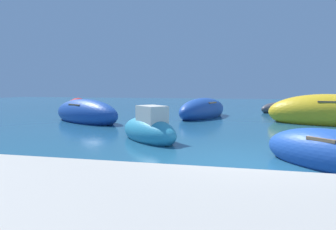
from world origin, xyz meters
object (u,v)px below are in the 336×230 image
(moored_boat_1, at_px, (86,114))
(moored_boat_3, at_px, (278,109))
(moored_boat_0, at_px, (328,113))
(moored_boat_7, at_px, (78,107))
(moored_boat_2, at_px, (330,153))
(moored_boat_4, at_px, (203,110))
(moored_boat_5, at_px, (149,130))

(moored_boat_1, distance_m, moored_boat_3, 14.49)
(moored_boat_0, relative_size, moored_boat_7, 1.45)
(moored_boat_2, relative_size, moored_boat_7, 0.77)
(moored_boat_4, xyz_separation_m, moored_boat_5, (-1.39, -8.21, -0.07))
(moored_boat_1, bearing_deg, moored_boat_2, -3.81)
(moored_boat_3, xyz_separation_m, moored_boat_4, (-5.49, -4.58, 0.17))
(moored_boat_5, bearing_deg, moored_boat_1, 1.37)
(moored_boat_2, xyz_separation_m, moored_boat_7, (-14.30, 12.88, 0.05))
(moored_boat_7, bearing_deg, moored_boat_1, 3.42)
(moored_boat_4, bearing_deg, moored_boat_3, 152.03)
(moored_boat_1, bearing_deg, moored_boat_5, -12.16)
(moored_boat_0, xyz_separation_m, moored_boat_2, (-2.88, -8.71, -0.24))
(moored_boat_2, relative_size, moored_boat_3, 1.05)
(moored_boat_4, relative_size, moored_boat_5, 1.78)
(moored_boat_2, bearing_deg, moored_boat_0, -65.27)
(moored_boat_1, distance_m, moored_boat_5, 6.82)
(moored_boat_0, bearing_deg, moored_boat_4, -4.01)
(moored_boat_3, bearing_deg, moored_boat_7, 154.57)
(moored_boat_0, distance_m, moored_boat_2, 9.18)
(moored_boat_1, xyz_separation_m, moored_boat_5, (5.06, -4.57, -0.08))
(moored_boat_3, relative_size, moored_boat_7, 0.73)
(moored_boat_0, height_order, moored_boat_5, moored_boat_0)
(moored_boat_0, relative_size, moored_boat_4, 1.13)
(moored_boat_3, distance_m, moored_boat_4, 7.15)
(moored_boat_0, distance_m, moored_boat_1, 13.42)
(moored_boat_2, bearing_deg, moored_boat_4, -26.41)
(moored_boat_2, height_order, moored_boat_3, moored_boat_2)
(moored_boat_3, bearing_deg, moored_boat_2, -129.41)
(moored_boat_0, height_order, moored_boat_1, moored_boat_0)
(moored_boat_0, relative_size, moored_boat_3, 1.99)
(moored_boat_4, bearing_deg, moored_boat_2, 42.71)
(moored_boat_5, bearing_deg, moored_boat_7, -6.10)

